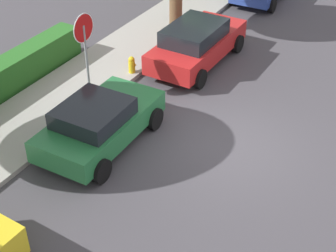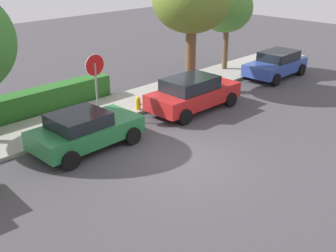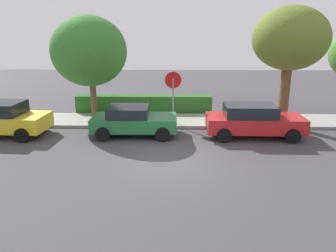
{
  "view_description": "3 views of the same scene",
  "coord_description": "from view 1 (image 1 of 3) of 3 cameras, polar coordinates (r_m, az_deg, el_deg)",
  "views": [
    {
      "loc": [
        -10.56,
        -4.14,
        8.51
      ],
      "look_at": [
        -0.99,
        1.36,
        0.78
      ],
      "focal_mm": 55.0,
      "sensor_mm": 36.0,
      "label": 1
    },
    {
      "loc": [
        -9.09,
        -8.35,
        6.47
      ],
      "look_at": [
        0.03,
        0.73,
        1.04
      ],
      "focal_mm": 45.0,
      "sensor_mm": 36.0,
      "label": 2
    },
    {
      "loc": [
        0.23,
        -11.41,
        4.65
      ],
      "look_at": [
        -0.05,
        2.02,
        0.76
      ],
      "focal_mm": 35.0,
      "sensor_mm": 36.0,
      "label": 3
    }
  ],
  "objects": [
    {
      "name": "ground_plane",
      "position": [
        14.18,
        6.77,
        -2.16
      ],
      "size": [
        60.0,
        60.0,
        0.0
      ],
      "primitive_type": "plane",
      "color": "#423F44"
    },
    {
      "name": "sidewalk_curb",
      "position": [
        16.59,
        -10.7,
        3.75
      ],
      "size": [
        32.0,
        2.6,
        0.14
      ],
      "primitive_type": "cube",
      "color": "#9E9B93",
      "rests_on": "ground_plane"
    },
    {
      "name": "stop_sign",
      "position": [
        15.43,
        -9.22,
        9.33
      ],
      "size": [
        0.88,
        0.08,
        2.77
      ],
      "color": "gray",
      "rests_on": "ground_plane"
    },
    {
      "name": "parked_car_green",
      "position": [
        13.86,
        -7.64,
        0.38
      ],
      "size": [
        3.87,
        2.08,
        1.36
      ],
      "color": "#236B38",
      "rests_on": "ground_plane"
    },
    {
      "name": "parked_car_red",
      "position": [
        17.8,
        3.19,
        9.17
      ],
      "size": [
        4.34,
        2.02,
        1.5
      ],
      "color": "red",
      "rests_on": "ground_plane"
    },
    {
      "name": "fire_hydrant",
      "position": [
        17.2,
        -4.03,
        6.62
      ],
      "size": [
        0.3,
        0.22,
        0.72
      ],
      "color": "gold",
      "rests_on": "ground_plane"
    }
  ]
}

